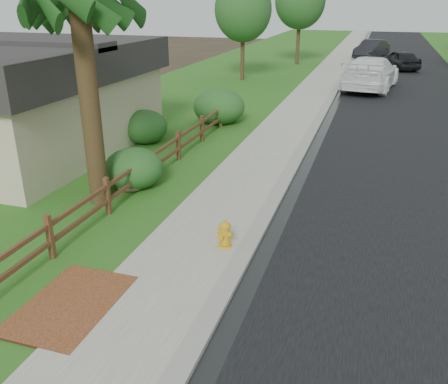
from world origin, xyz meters
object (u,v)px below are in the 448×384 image
(ranch_fence, at_px, (164,154))
(fire_hydrant, at_px, (225,234))
(dark_car_mid, at_px, (400,60))
(white_suv, at_px, (371,73))

(ranch_fence, xyz_separation_m, fire_hydrant, (3.50, -4.41, -0.21))
(fire_hydrant, height_order, dark_car_mid, dark_car_mid)
(ranch_fence, bearing_deg, white_suv, 71.46)
(ranch_fence, bearing_deg, fire_hydrant, -51.60)
(dark_car_mid, bearing_deg, white_suv, 55.28)
(white_suv, bearing_deg, ranch_fence, 79.29)
(fire_hydrant, xyz_separation_m, white_suv, (2.47, 22.23, 0.61))
(fire_hydrant, bearing_deg, white_suv, 83.65)
(ranch_fence, distance_m, fire_hydrant, 5.64)
(dark_car_mid, bearing_deg, ranch_fence, 50.60)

